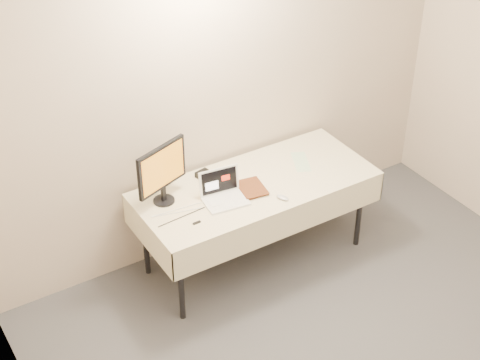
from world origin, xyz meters
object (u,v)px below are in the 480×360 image
monitor (162,170)px  table (256,190)px  book (240,178)px  laptop (223,193)px

monitor → table: bearing=-32.2°
table → monitor: monitor is taller
book → table: bearing=23.0°
laptop → book: size_ratio=1.35×
monitor → book: size_ratio=1.87×
laptop → book: 0.17m
laptop → monitor: 0.49m
table → book: book is taller
table → laptop: 0.34m
laptop → monitor: monitor is taller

